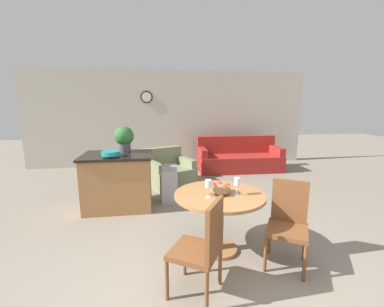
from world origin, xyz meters
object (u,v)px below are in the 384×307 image
object	(u,v)px
dining_table	(219,207)
wine_glass_right	(237,182)
kitchen_island	(119,181)
fruit_bowl	(220,188)
wine_glass_left	(208,184)
dining_chair_near_right	(288,220)
dining_chair_near_left	(203,245)
armchair	(168,172)
couch	(239,159)
potted_plant	(124,138)
trash_bin	(169,184)
teal_bowl	(111,153)

from	to	relation	value
dining_table	wine_glass_right	world-z (taller)	wine_glass_right
kitchen_island	wine_glass_right	bearing A→B (deg)	-46.96
fruit_bowl	dining_table	bearing A→B (deg)	-50.92
dining_table	wine_glass_left	world-z (taller)	wine_glass_left
dining_chair_near_right	fruit_bowl	xyz separation A→B (m)	(-0.70, 0.33, 0.30)
dining_chair_near_right	wine_glass_right	size ratio (longest dim) A/B	4.50
dining_chair_near_left	wine_glass_left	world-z (taller)	wine_glass_left
wine_glass_left	wine_glass_right	world-z (taller)	same
dining_chair_near_left	kitchen_island	distance (m)	2.51
armchair	couch	bearing A→B (deg)	3.05
dining_chair_near_right	kitchen_island	xyz separation A→B (m)	(-2.07, 1.93, -0.04)
kitchen_island	couch	bearing A→B (deg)	36.90
fruit_bowl	wine_glass_right	size ratio (longest dim) A/B	1.17
potted_plant	dining_chair_near_right	bearing A→B (deg)	-47.10
potted_plant	trash_bin	size ratio (longest dim) A/B	0.65
wine_glass_left	dining_table	bearing A→B (deg)	34.12
couch	wine_glass_left	bearing A→B (deg)	-112.16
kitchen_island	potted_plant	xyz separation A→B (m)	(0.11, 0.19, 0.72)
dining_chair_near_left	kitchen_island	xyz separation A→B (m)	(-1.04, 2.29, -0.04)
wine_glass_right	trash_bin	bearing A→B (deg)	111.22
potted_plant	armchair	bearing A→B (deg)	50.13
potted_plant	couch	xyz separation A→B (m)	(2.77, 1.98, -0.89)
trash_bin	kitchen_island	bearing A→B (deg)	-174.08
wine_glass_left	trash_bin	distance (m)	1.90
dining_chair_near_right	wine_glass_right	distance (m)	0.69
dining_chair_near_right	wine_glass_left	distance (m)	0.96
wine_glass_left	wine_glass_right	xyz separation A→B (m)	(0.34, 0.03, 0.00)
fruit_bowl	teal_bowl	bearing A→B (deg)	136.57
wine_glass_right	couch	bearing A→B (deg)	70.95
dining_chair_near_right	teal_bowl	size ratio (longest dim) A/B	3.24
wine_glass_left	trash_bin	xyz separation A→B (m)	(-0.34, 1.79, -0.54)
wine_glass_left	kitchen_island	xyz separation A→B (m)	(-1.21, 1.70, -0.42)
dining_chair_near_left	wine_glass_right	bearing A→B (deg)	-8.35
dining_chair_near_right	wine_glass_left	size ratio (longest dim) A/B	4.50
kitchen_island	couch	world-z (taller)	kitchen_island
kitchen_island	teal_bowl	xyz separation A→B (m)	(-0.06, -0.23, 0.52)
potted_plant	armchair	distance (m)	1.56
dining_table	trash_bin	xyz separation A→B (m)	(-0.50, 1.68, -0.22)
teal_bowl	trash_bin	xyz separation A→B (m)	(0.93, 0.32, -0.65)
dining_table	couch	bearing A→B (deg)	68.17
armchair	dining_chair_near_left	bearing A→B (deg)	-112.11
wine_glass_right	kitchen_island	size ratio (longest dim) A/B	0.18
dining_chair_near_left	trash_bin	world-z (taller)	dining_chair_near_left
wine_glass_left	kitchen_island	size ratio (longest dim) A/B	0.18
wine_glass_left	potted_plant	world-z (taller)	potted_plant
dining_table	potted_plant	size ratio (longest dim) A/B	2.37
dining_chair_near_right	fruit_bowl	distance (m)	0.83
wine_glass_left	dining_chair_near_right	bearing A→B (deg)	-14.61
wine_glass_right	couch	xyz separation A→B (m)	(1.32, 3.83, -0.59)
dining_table	teal_bowl	world-z (taller)	teal_bowl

